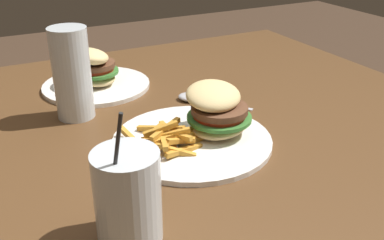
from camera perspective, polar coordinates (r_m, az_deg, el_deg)
The scene contains 6 objects.
dining_table at distance 0.98m, azimuth -0.61°, elevation -9.31°, with size 1.22×1.15×0.77m.
meal_plate_near at distance 0.84m, azimuth 1.45°, elevation -0.62°, with size 0.30×0.30×0.11m.
beer_glass at distance 0.95m, azimuth -14.97°, elevation 5.42°, with size 0.08×0.08×0.19m.
juice_glass at distance 0.60m, azimuth -8.13°, elevation -10.04°, with size 0.09×0.09×0.20m.
spoon at distance 1.02m, azimuth 0.14°, elevation 2.84°, with size 0.13×0.15×0.02m.
meal_plate_far at distance 1.12m, azimuth -12.29°, elevation 5.63°, with size 0.26×0.26×0.11m.
Camera 1 is at (-0.36, -0.72, 1.17)m, focal length 42.00 mm.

